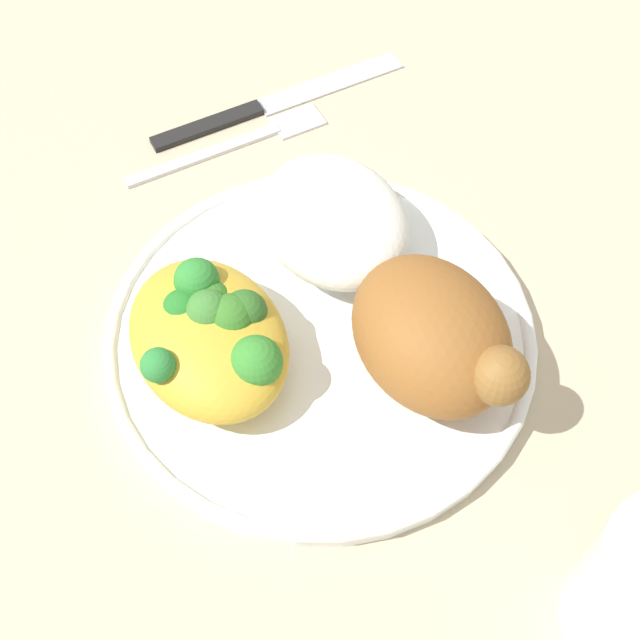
{
  "coord_description": "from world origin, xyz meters",
  "views": [
    {
      "loc": [
        0.24,
        -0.13,
        0.43
      ],
      "look_at": [
        0.0,
        0.0,
        0.02
      ],
      "focal_mm": 49.63,
      "sensor_mm": 36.0,
      "label": 1
    }
  ],
  "objects_px": {
    "rice_pile": "(334,220)",
    "fork": "(238,141)",
    "mac_cheese_with_broccoli": "(211,333)",
    "plate": "(320,337)",
    "roasted_chicken": "(435,337)",
    "knife": "(259,106)"
  },
  "relations": [
    {
      "from": "rice_pile",
      "to": "mac_cheese_with_broccoli",
      "type": "bearing_deg",
      "value": -67.9
    },
    {
      "from": "rice_pile",
      "to": "fork",
      "type": "distance_m",
      "value": 0.12
    },
    {
      "from": "plate",
      "to": "rice_pile",
      "type": "relative_size",
      "value": 2.42
    },
    {
      "from": "fork",
      "to": "mac_cheese_with_broccoli",
      "type": "bearing_deg",
      "value": -28.69
    },
    {
      "from": "roasted_chicken",
      "to": "mac_cheese_with_broccoli",
      "type": "bearing_deg",
      "value": -122.02
    },
    {
      "from": "rice_pile",
      "to": "knife",
      "type": "height_order",
      "value": "rice_pile"
    },
    {
      "from": "plate",
      "to": "rice_pile",
      "type": "bearing_deg",
      "value": 144.96
    },
    {
      "from": "plate",
      "to": "roasted_chicken",
      "type": "xyz_separation_m",
      "value": [
        0.05,
        0.04,
        0.04
      ]
    },
    {
      "from": "plate",
      "to": "knife",
      "type": "height_order",
      "value": "plate"
    },
    {
      "from": "roasted_chicken",
      "to": "fork",
      "type": "distance_m",
      "value": 0.22
    },
    {
      "from": "roasted_chicken",
      "to": "mac_cheese_with_broccoli",
      "type": "xyz_separation_m",
      "value": [
        -0.06,
        -0.1,
        -0.01
      ]
    },
    {
      "from": "roasted_chicken",
      "to": "knife",
      "type": "bearing_deg",
      "value": 177.34
    },
    {
      "from": "mac_cheese_with_broccoli",
      "to": "knife",
      "type": "xyz_separation_m",
      "value": [
        -0.18,
        0.11,
        -0.03
      ]
    },
    {
      "from": "plate",
      "to": "knife",
      "type": "xyz_separation_m",
      "value": [
        -0.19,
        0.05,
        -0.0
      ]
    },
    {
      "from": "rice_pile",
      "to": "knife",
      "type": "xyz_separation_m",
      "value": [
        -0.14,
        0.02,
        -0.03
      ]
    },
    {
      "from": "rice_pile",
      "to": "mac_cheese_with_broccoli",
      "type": "xyz_separation_m",
      "value": [
        0.04,
        -0.09,
        0.0
      ]
    },
    {
      "from": "mac_cheese_with_broccoli",
      "to": "fork",
      "type": "bearing_deg",
      "value": 151.31
    },
    {
      "from": "plate",
      "to": "mac_cheese_with_broccoli",
      "type": "xyz_separation_m",
      "value": [
        -0.01,
        -0.06,
        0.03
      ]
    },
    {
      "from": "mac_cheese_with_broccoli",
      "to": "rice_pile",
      "type": "bearing_deg",
      "value": 112.1
    },
    {
      "from": "rice_pile",
      "to": "plate",
      "type": "bearing_deg",
      "value": -35.04
    },
    {
      "from": "fork",
      "to": "knife",
      "type": "relative_size",
      "value": 0.75
    },
    {
      "from": "roasted_chicken",
      "to": "fork",
      "type": "xyz_separation_m",
      "value": [
        -0.22,
        -0.02,
        -0.04
      ]
    }
  ]
}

